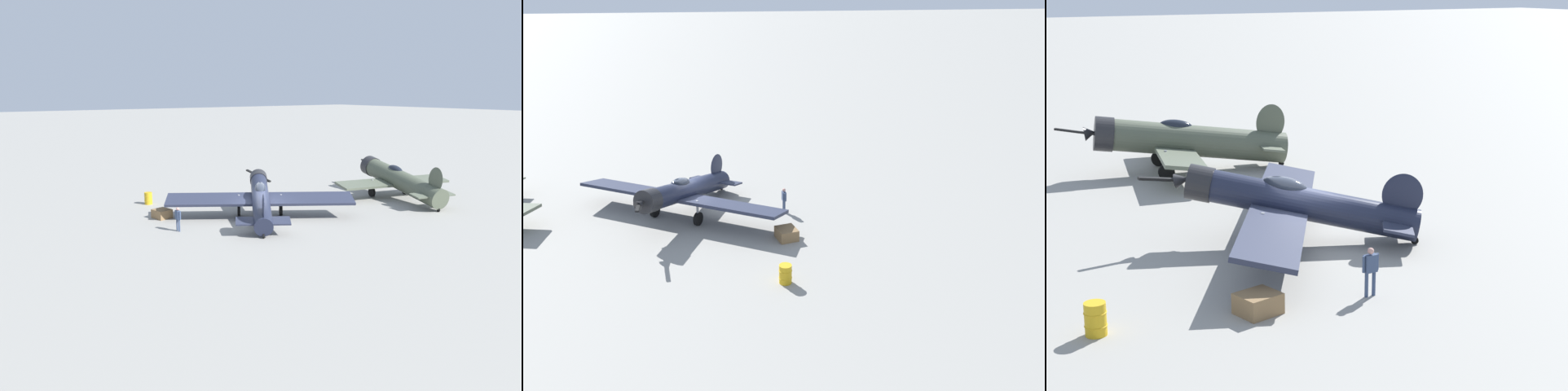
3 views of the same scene
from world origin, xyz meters
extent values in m
plane|color=gray|center=(0.00, 0.00, 0.00)|extent=(400.00, 400.00, 0.00)
cylinder|color=#1E2338|center=(0.00, 0.00, 1.47)|extent=(5.47, 7.69, 2.73)
cylinder|color=#232326|center=(2.09, 3.32, 2.21)|extent=(1.71, 1.65, 1.45)
cone|color=#232326|center=(2.44, 3.87, 2.34)|extent=(0.80, 0.83, 0.64)
cube|color=black|center=(2.52, 4.00, 2.34)|extent=(0.29, 3.06, 0.60)
ellipsoid|color=black|center=(0.44, 0.70, 2.14)|extent=(1.60, 1.93, 0.99)
cube|color=#282D42|center=(0.53, 0.84, 1.32)|extent=(12.21, 8.76, 0.57)
ellipsoid|color=#1E2338|center=(-1.85, -2.93, 1.85)|extent=(1.05, 1.56, 1.85)
cube|color=#282D42|center=(-1.74, -2.76, 0.90)|extent=(3.46, 2.74, 0.30)
cylinder|color=#999BA0|center=(-0.48, 2.06, 0.97)|extent=(0.14, 0.14, 1.14)
cylinder|color=black|center=(-0.48, 2.06, 0.40)|extent=(0.60, 0.78, 0.80)
cylinder|color=#999BA0|center=(2.06, 0.45, 0.97)|extent=(0.14, 0.14, 1.14)
cylinder|color=black|center=(2.06, 0.45, 0.40)|extent=(0.60, 0.78, 0.80)
cylinder|color=black|center=(-2.11, -3.35, 0.14)|extent=(0.23, 0.29, 0.28)
cylinder|color=#384766|center=(-5.69, 0.89, 0.39)|extent=(0.11, 0.11, 0.78)
cylinder|color=#384766|center=(-5.71, 1.17, 0.39)|extent=(0.11, 0.11, 0.78)
cube|color=#384766|center=(-5.70, 1.03, 1.06)|extent=(0.24, 0.44, 0.55)
sphere|color=tan|center=(-5.70, 1.03, 1.46)|extent=(0.21, 0.21, 0.21)
cylinder|color=#384766|center=(-5.68, 0.77, 1.08)|extent=(0.08, 0.08, 0.52)
cylinder|color=#384766|center=(-5.71, 1.29, 1.08)|extent=(0.08, 0.08, 0.52)
cube|color=olive|center=(-5.25, 4.64, 0.31)|extent=(1.27, 1.36, 0.63)
cylinder|color=gold|center=(-4.44, 9.17, 0.47)|extent=(0.60, 0.60, 0.95)
torus|color=gold|center=(-4.44, 9.17, 0.66)|extent=(0.64, 0.64, 0.04)
torus|color=gold|center=(-4.44, 9.17, 0.28)|extent=(0.64, 0.64, 0.04)
camera|label=1|loc=(-18.11, -26.10, 8.80)|focal=32.97mm
camera|label=2|loc=(-0.81, 30.94, 13.46)|focal=37.18mm
camera|label=3|loc=(-25.92, 14.77, 9.44)|focal=58.19mm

